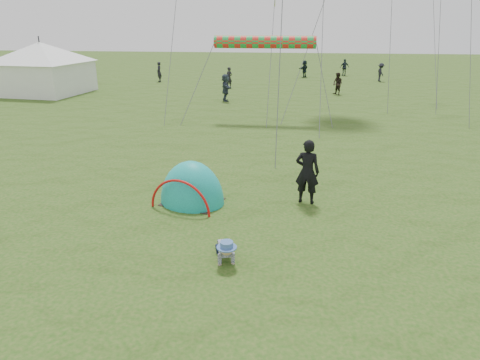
# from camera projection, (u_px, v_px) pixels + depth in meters

# --- Properties ---
(ground) EXTENTS (140.00, 140.00, 0.00)m
(ground) POSITION_uv_depth(u_px,v_px,m) (215.00, 243.00, 10.24)
(ground) COLOR #1A4A0F
(crawling_toddler) EXTENTS (0.77, 0.93, 0.61)m
(crawling_toddler) POSITION_uv_depth(u_px,v_px,m) (225.00, 249.00, 9.38)
(crawling_toddler) COLOR black
(crawling_toddler) RESTS_ON ground
(popup_tent) EXTENTS (2.29, 2.05, 2.50)m
(popup_tent) POSITION_uv_depth(u_px,v_px,m) (192.00, 202.00, 12.59)
(popup_tent) COLOR #187C80
(popup_tent) RESTS_ON ground
(standing_adult) EXTENTS (0.77, 0.58, 1.90)m
(standing_adult) POSITION_uv_depth(u_px,v_px,m) (307.00, 172.00, 12.25)
(standing_adult) COLOR black
(standing_adult) RESTS_ON ground
(event_marquee) EXTENTS (6.27, 6.27, 3.94)m
(event_marquee) POSITION_uv_depth(u_px,v_px,m) (43.00, 66.00, 31.33)
(event_marquee) COLOR white
(event_marquee) RESTS_ON ground
(crowd_person_2) EXTENTS (1.01, 0.66, 1.60)m
(crowd_person_2) POSITION_uv_depth(u_px,v_px,m) (344.00, 67.00, 42.46)
(crowd_person_2) COLOR #1E2833
(crowd_person_2) RESTS_ON ground
(crowd_person_4) EXTENTS (0.93, 0.93, 1.63)m
(crowd_person_4) POSITION_uv_depth(u_px,v_px,m) (94.00, 74.00, 36.67)
(crowd_person_4) COLOR #322522
(crowd_person_4) RESTS_ON ground
(crowd_person_5) EXTENTS (0.99, 1.74, 1.79)m
(crowd_person_5) POSITION_uv_depth(u_px,v_px,m) (226.00, 88.00, 28.55)
(crowd_person_5) COLOR #2F3B49
(crowd_person_5) RESTS_ON ground
(crowd_person_6) EXTENTS (0.69, 0.75, 1.72)m
(crowd_person_6) POSITION_uv_depth(u_px,v_px,m) (159.00, 72.00, 38.00)
(crowd_person_6) COLOR black
(crowd_person_6) RESTS_ON ground
(crowd_person_7) EXTENTS (0.95, 0.97, 1.58)m
(crowd_person_7) POSITION_uv_depth(u_px,v_px,m) (338.00, 84.00, 31.13)
(crowd_person_7) COLOR black
(crowd_person_7) RESTS_ON ground
(crowd_person_9) EXTENTS (1.13, 0.66, 1.73)m
(crowd_person_9) POSITION_uv_depth(u_px,v_px,m) (51.00, 70.00, 39.87)
(crowd_person_9) COLOR black
(crowd_person_9) RESTS_ON ground
(crowd_person_10) EXTENTS (0.60, 0.88, 1.76)m
(crowd_person_10) POSITION_uv_depth(u_px,v_px,m) (83.00, 64.00, 44.83)
(crowd_person_10) COLOR #42312B
(crowd_person_10) RESTS_ON ground
(crowd_person_11) EXTENTS (1.13, 1.52, 1.60)m
(crowd_person_11) POSITION_uv_depth(u_px,v_px,m) (304.00, 69.00, 41.15)
(crowd_person_11) COLOR black
(crowd_person_11) RESTS_ON ground
(crowd_person_12) EXTENTS (0.71, 0.61, 1.64)m
(crowd_person_12) POSITION_uv_depth(u_px,v_px,m) (229.00, 78.00, 34.38)
(crowd_person_12) COLOR black
(crowd_person_12) RESTS_ON ground
(crowd_person_13) EXTENTS (1.09, 1.06, 1.77)m
(crowd_person_13) POSITION_uv_depth(u_px,v_px,m) (85.00, 71.00, 38.89)
(crowd_person_13) COLOR #45312C
(crowd_person_13) RESTS_ON ground
(crowd_person_15) EXTENTS (0.75, 1.12, 1.60)m
(crowd_person_15) POSITION_uv_depth(u_px,v_px,m) (381.00, 72.00, 38.26)
(crowd_person_15) COLOR black
(crowd_person_15) RESTS_ON ground
(rainbow_tube_kite) EXTENTS (5.23, 0.64, 0.64)m
(rainbow_tube_kite) POSITION_uv_depth(u_px,v_px,m) (265.00, 42.00, 21.96)
(rainbow_tube_kite) COLOR red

